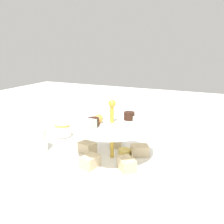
# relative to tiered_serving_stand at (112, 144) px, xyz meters

# --- Properties ---
(ground_plane) EXTENTS (2.40, 2.40, 0.00)m
(ground_plane) POSITION_rel_tiered_serving_stand_xyz_m (-0.00, -0.00, -0.05)
(ground_plane) COLOR silver
(tiered_serving_stand) EXTENTS (0.27, 0.27, 0.17)m
(tiered_serving_stand) POSITION_rel_tiered_serving_stand_xyz_m (0.00, 0.00, 0.00)
(tiered_serving_stand) COLOR white
(tiered_serving_stand) RESTS_ON ground_plane
(water_glass_tall_right) EXTENTS (0.07, 0.07, 0.11)m
(water_glass_tall_right) POSITION_rel_tiered_serving_stand_xyz_m (0.18, -0.16, 0.01)
(water_glass_tall_right) COLOR silver
(water_glass_tall_right) RESTS_ON ground_plane
(water_glass_short_left) EXTENTS (0.06, 0.06, 0.07)m
(water_glass_short_left) POSITION_rel_tiered_serving_stand_xyz_m (-0.04, 0.23, -0.01)
(water_glass_short_left) COLOR silver
(water_glass_short_left) RESTS_ON ground_plane
(teacup_with_saucer) EXTENTS (0.09, 0.09, 0.05)m
(teacup_with_saucer) POSITION_rel_tiered_serving_stand_xyz_m (0.09, 0.23, -0.02)
(teacup_with_saucer) COLOR white
(teacup_with_saucer) RESTS_ON ground_plane
(butter_knife_left) EXTENTS (0.14, 0.12, 0.00)m
(butter_knife_left) POSITION_rel_tiered_serving_stand_xyz_m (-0.15, -0.24, -0.05)
(butter_knife_left) COLOR silver
(butter_knife_left) RESTS_ON ground_plane
(butter_knife_right) EXTENTS (0.10, 0.15, 0.00)m
(butter_knife_right) POSITION_rel_tiered_serving_stand_xyz_m (0.27, 0.11, -0.05)
(butter_knife_right) COLOR silver
(butter_knife_right) RESTS_ON ground_plane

